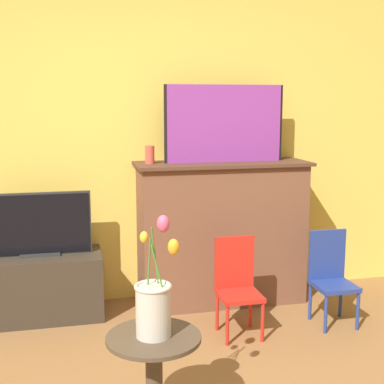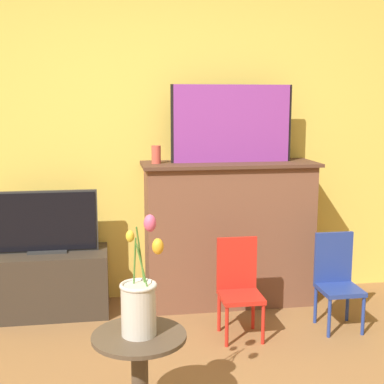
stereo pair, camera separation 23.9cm
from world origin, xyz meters
TOP-DOWN VIEW (x-y plane):
  - wall_back at (0.00, 2.13)m, footprint 8.00×0.06m
  - fireplace_mantel at (0.51, 1.88)m, footprint 1.33×0.48m
  - painting at (0.53, 1.89)m, footprint 0.93×0.03m
  - mantel_candle at (-0.05, 1.88)m, footprint 0.07×0.07m
  - tv_stand at (-0.86, 1.86)m, footprint 0.87×0.44m
  - tv_monitor at (-0.86, 1.86)m, footprint 0.74×0.12m
  - chair_red at (0.44, 1.27)m, footprint 0.28×0.28m
  - chair_blue at (1.15, 1.30)m, footprint 0.28×0.28m
  - side_table at (-0.28, 0.30)m, footprint 0.45×0.45m
  - vase_tulips at (-0.28, 0.30)m, footprint 0.20×0.19m

SIDE VIEW (x-z plane):
  - tv_stand at x=-0.86m, z-range 0.00..0.47m
  - side_table at x=-0.28m, z-range 0.08..0.56m
  - chair_red at x=0.44m, z-range 0.03..0.69m
  - chair_blue at x=1.15m, z-range 0.03..0.69m
  - fireplace_mantel at x=0.51m, z-range 0.01..1.12m
  - vase_tulips at x=-0.28m, z-range 0.37..0.92m
  - tv_monitor at x=-0.86m, z-range 0.46..0.92m
  - mantel_candle at x=-0.05m, z-range 1.11..1.24m
  - wall_back at x=0.00m, z-range 0.00..2.70m
  - painting at x=0.53m, z-range 1.11..1.69m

